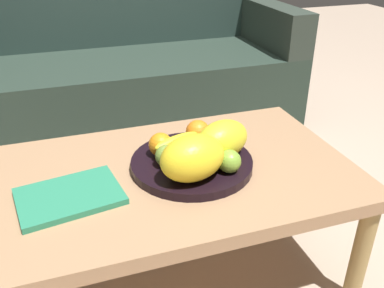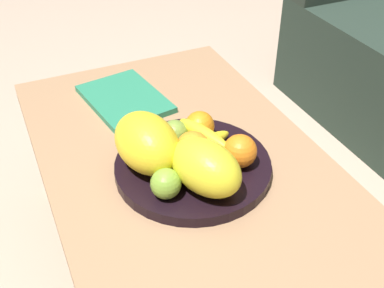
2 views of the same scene
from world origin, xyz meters
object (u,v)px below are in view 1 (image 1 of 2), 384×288
Objects in this scene: fruit_bowl at (192,164)px; banana_bunch at (178,147)px; melon_smaller_beside at (192,158)px; melon_large_front at (222,140)px; orange_right at (161,145)px; apple_front at (229,161)px; magazine at (70,196)px; coffee_table at (175,183)px; orange_left at (198,132)px; couch at (130,71)px; orange_front at (192,147)px; apple_left at (166,156)px.

fruit_bowl is 2.22× the size of banana_bunch.
melon_smaller_beside is at bearing -107.77° from fruit_bowl.
melon_smaller_beside is (-0.11, -0.08, 0.01)m from melon_large_front.
orange_right is 1.09× the size of apple_front.
magazine is at bearing -172.20° from fruit_bowl.
orange_left reaches higher than coffee_table.
magazine is (-0.26, -0.10, -0.05)m from orange_right.
apple_front is (0.15, -0.14, -0.00)m from orange_right.
orange_left is at bearing 66.77° from melon_smaller_beside.
couch is 9.77× the size of melon_smaller_beside.
melon_large_front reaches higher than magazine.
apple_front is at bearing -50.37° from banana_bunch.
magazine is (-0.29, -0.05, 0.05)m from coffee_table.
banana_bunch is (-0.07, -1.13, 0.13)m from couch.
melon_large_front is at bearing -21.15° from orange_right.
couch is at bearing 86.86° from melon_smaller_beside.
melon_large_front is (0.05, -1.17, 0.16)m from couch.
fruit_bowl is 0.12m from melon_smaller_beside.
couch is 22.48× the size of orange_front.
orange_left reaches higher than magazine.
orange_right is 0.05m from banana_bunch.
melon_smaller_beside is (0.02, -0.09, 0.13)m from coffee_table.
coffee_table is 0.16m from melon_smaller_beside.
banana_bunch reaches higher than coffee_table.
orange_left is (0.05, 0.09, 0.05)m from fruit_bowl.
melon_large_front reaches higher than fruit_bowl.
magazine is at bearing -107.38° from couch.
apple_front reaches higher than fruit_bowl.
melon_smaller_beside reaches higher than coffee_table.
orange_right is 1.11× the size of apple_left.
banana_bunch is at bearing 129.75° from fruit_bowl.
coffee_table is at bearing 103.29° from melon_smaller_beside.
apple_left is (-0.08, -0.01, 0.04)m from fruit_bowl.
banana_bunch is at bearing -93.54° from couch.
banana_bunch is 0.32m from magazine.
orange_left is at bearing 110.36° from melon_large_front.
magazine is at bearing -160.60° from orange_left.
coffee_table is 2.93× the size of fruit_bowl.
coffee_table is 13.75× the size of orange_left.
orange_right is 0.21m from apple_front.
melon_smaller_beside is at bearing -93.14° from couch.
orange_left is at bearing 98.16° from apple_front.
apple_left is 0.06m from banana_bunch.
coffee_table is 6.03× the size of melon_large_front.
banana_bunch is at bearing 129.63° from apple_front.
fruit_bowl reaches higher than magazine.
apple_left is at bearing -141.68° from orange_left.
melon_large_front reaches higher than orange_left.
melon_large_front reaches higher than apple_left.
orange_front is (0.03, 0.09, -0.02)m from melon_smaller_beside.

